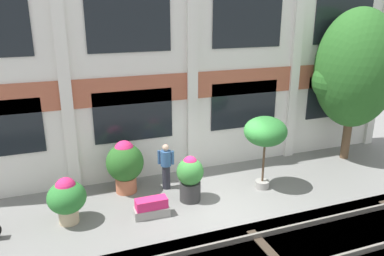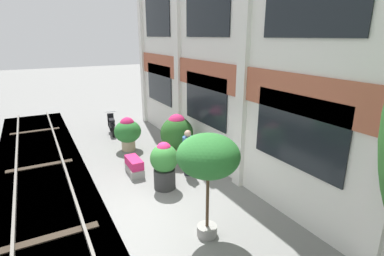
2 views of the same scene
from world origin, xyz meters
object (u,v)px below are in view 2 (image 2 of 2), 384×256
(potted_plant_square_trough, at_px, (134,167))
(potted_plant_stone_basin, at_px, (128,132))
(potted_plant_glazed_jar, at_px, (177,134))
(potted_plant_ribbed_drum, at_px, (164,163))
(resident_by_doorway, at_px, (188,151))
(potted_plant_low_pan, at_px, (208,158))
(scooter_near_curb, at_px, (112,125))

(potted_plant_square_trough, bearing_deg, potted_plant_stone_basin, 167.67)
(potted_plant_glazed_jar, bearing_deg, potted_plant_ribbed_drum, -35.86)
(potted_plant_ribbed_drum, distance_m, resident_by_doorway, 1.11)
(potted_plant_glazed_jar, relative_size, potted_plant_ribbed_drum, 1.19)
(potted_plant_low_pan, relative_size, potted_plant_ribbed_drum, 1.67)
(potted_plant_low_pan, bearing_deg, scooter_near_curb, -179.74)
(scooter_near_curb, bearing_deg, potted_plant_ribbed_drum, -170.75)
(scooter_near_curb, bearing_deg, potted_plant_low_pan, -171.35)
(potted_plant_low_pan, distance_m, scooter_near_curb, 8.43)
(potted_plant_stone_basin, bearing_deg, potted_plant_ribbed_drum, 0.25)
(potted_plant_ribbed_drum, xyz_separation_m, potted_plant_square_trough, (-1.34, -0.50, -0.54))
(potted_plant_glazed_jar, relative_size, scooter_near_curb, 1.25)
(potted_plant_ribbed_drum, xyz_separation_m, scooter_near_curb, (-5.81, -0.09, -0.36))
(potted_plant_square_trough, height_order, resident_by_doorway, resident_by_doorway)
(potted_plant_square_trough, xyz_separation_m, potted_plant_stone_basin, (-2.20, 0.48, 0.50))
(potted_plant_low_pan, height_order, scooter_near_curb, potted_plant_low_pan)
(potted_plant_stone_basin, xyz_separation_m, scooter_near_curb, (-2.27, -0.07, -0.32))
(potted_plant_square_trough, distance_m, scooter_near_curb, 4.50)
(potted_plant_stone_basin, bearing_deg, potted_plant_square_trough, -12.33)
(scooter_near_curb, xyz_separation_m, resident_by_doorway, (5.36, 1.10, 0.37))
(potted_plant_glazed_jar, bearing_deg, potted_plant_square_trough, -77.69)
(potted_plant_low_pan, distance_m, potted_plant_square_trough, 4.19)
(potted_plant_ribbed_drum, relative_size, potted_plant_stone_basin, 1.08)
(potted_plant_low_pan, height_order, potted_plant_glazed_jar, potted_plant_low_pan)
(resident_by_doorway, bearing_deg, potted_plant_low_pan, 94.45)
(potted_plant_square_trough, xyz_separation_m, scooter_near_curb, (-4.47, 0.41, 0.18))
(potted_plant_ribbed_drum, bearing_deg, potted_plant_glazed_jar, 144.14)
(potted_plant_square_trough, bearing_deg, potted_plant_glazed_jar, 102.31)
(potted_plant_glazed_jar, height_order, resident_by_doorway, potted_plant_glazed_jar)
(potted_plant_ribbed_drum, xyz_separation_m, resident_by_doorway, (-0.45, 1.02, 0.01))
(potted_plant_low_pan, height_order, potted_plant_stone_basin, potted_plant_low_pan)
(potted_plant_square_trough, height_order, scooter_near_curb, scooter_near_curb)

